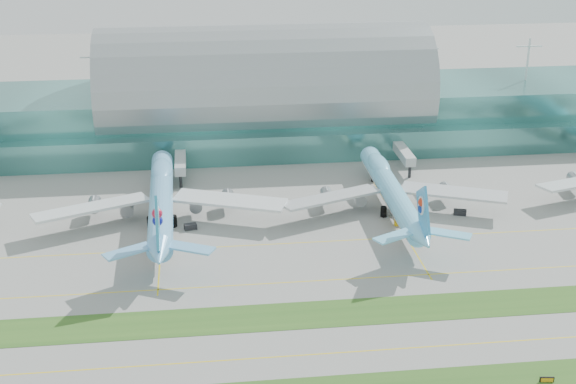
{
  "coord_description": "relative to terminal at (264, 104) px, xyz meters",
  "views": [
    {
      "loc": [
        -24.97,
        -155.77,
        95.21
      ],
      "look_at": [
        0.0,
        55.0,
        9.0
      ],
      "focal_mm": 50.0,
      "sensor_mm": 36.0,
      "label": 1
    }
  ],
  "objects": [
    {
      "name": "taxiway_sign_east",
      "position": [
        41.94,
        -157.97,
        -13.62
      ],
      "size": [
        2.9,
        0.7,
        1.22
      ],
      "rotation": [
        0.0,
        0.0,
        -0.13
      ],
      "color": "black",
      "rests_on": "ground"
    },
    {
      "name": "gse_c",
      "position": [
        -28.16,
        -76.34,
        -13.43
      ],
      "size": [
        3.82,
        2.71,
        1.59
      ],
      "primitive_type": "cube",
      "rotation": [
        0.0,
        0.0,
        0.22
      ],
      "color": "black",
      "rests_on": "ground"
    },
    {
      "name": "ground",
      "position": [
        -0.01,
        -128.79,
        -14.23
      ],
      "size": [
        700.0,
        700.0,
        0.0
      ],
      "primitive_type": "plane",
      "color": "gray",
      "rests_on": "ground"
    },
    {
      "name": "airliner_b",
      "position": [
        -36.23,
        -69.11,
        -7.25
      ],
      "size": [
        72.46,
        82.13,
        22.63
      ],
      "rotation": [
        0.0,
        0.0,
        0.02
      ],
      "color": "#6AB4EA",
      "rests_on": "ground"
    },
    {
      "name": "gse_d",
      "position": [
        -35.42,
        -86.94,
        -13.51
      ],
      "size": [
        3.56,
        2.05,
        1.44
      ],
      "primitive_type": "cube",
      "rotation": [
        0.0,
        0.0,
        -0.12
      ],
      "color": "black",
      "rests_on": "ground"
    },
    {
      "name": "taxiline_b",
      "position": [
        -0.01,
        -142.79,
        -14.22
      ],
      "size": [
        420.0,
        0.35,
        0.01
      ],
      "primitive_type": "cube",
      "color": "yellow",
      "rests_on": "ground"
    },
    {
      "name": "airliner_c",
      "position": [
        31.32,
        -69.55,
        -7.64
      ],
      "size": [
        68.41,
        77.51,
        21.36
      ],
      "rotation": [
        0.0,
        0.0,
        -0.01
      ],
      "color": "#71D0FA",
      "rests_on": "ground"
    },
    {
      "name": "taxiline_d",
      "position": [
        -0.01,
        -88.79,
        -14.22
      ],
      "size": [
        420.0,
        0.35,
        0.01
      ],
      "primitive_type": "cube",
      "color": "yellow",
      "rests_on": "ground"
    },
    {
      "name": "taxiline_c",
      "position": [
        -0.01,
        -110.79,
        -14.22
      ],
      "size": [
        420.0,
        0.35,
        0.01
      ],
      "primitive_type": "cube",
      "color": "yellow",
      "rests_on": "ground"
    },
    {
      "name": "terminal",
      "position": [
        0.0,
        0.0,
        0.0
      ],
      "size": [
        340.0,
        69.1,
        36.0
      ],
      "color": "#3D7A75",
      "rests_on": "ground"
    },
    {
      "name": "grass_strip_far",
      "position": [
        -0.01,
        -126.79,
        -14.19
      ],
      "size": [
        420.0,
        12.0,
        0.08
      ],
      "primitive_type": "cube",
      "color": "#2D591E",
      "rests_on": "ground"
    },
    {
      "name": "gse_f",
      "position": [
        50.9,
        -75.51,
        -13.43
      ],
      "size": [
        4.07,
        2.84,
        1.6
      ],
      "primitive_type": "cube",
      "rotation": [
        0.0,
        0.0,
        -0.31
      ],
      "color": "black",
      "rests_on": "ground"
    },
    {
      "name": "gse_e",
      "position": [
        31.7,
        -80.66,
        -13.46
      ],
      "size": [
        3.62,
        1.7,
        1.53
      ],
      "primitive_type": "cube",
      "rotation": [
        0.0,
        0.0,
        -0.04
      ],
      "color": "gold",
      "rests_on": "ground"
    }
  ]
}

